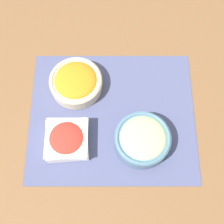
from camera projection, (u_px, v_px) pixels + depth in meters
name	position (u px, v px, depth m)	size (l,w,h in m)	color
ground_plane	(112.00, 116.00, 1.02)	(3.00, 3.00, 0.00)	brown
placemat	(112.00, 116.00, 1.01)	(0.54, 0.45, 0.00)	#474C70
cucumber_bowl	(143.00, 139.00, 0.94)	(0.17, 0.17, 0.07)	slate
carrot_bowl	(76.00, 82.00, 1.02)	(0.17, 0.17, 0.06)	beige
tomato_bowl	(67.00, 140.00, 0.95)	(0.14, 0.14, 0.06)	white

